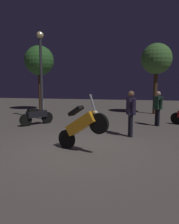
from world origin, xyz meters
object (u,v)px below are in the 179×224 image
at_px(motorcycle_orange_foreground, 82,126).
at_px(person_rider_beside, 131,110).
at_px(streetlamp_near, 41,64).
at_px(motorcycle_black_parked_right, 37,115).
at_px(person_bystander_far, 158,106).

relative_size(motorcycle_orange_foreground, person_rider_beside, 0.98).
height_order(motorcycle_orange_foreground, streetlamp_near, streetlamp_near).
bearing_deg(motorcycle_black_parked_right, streetlamp_near, 52.72).
xyz_separation_m(motorcycle_black_parked_right, streetlamp_near, (-0.46, 1.59, 2.52)).
relative_size(person_rider_beside, person_bystander_far, 1.05).
height_order(motorcycle_orange_foreground, motorcycle_black_parked_right, motorcycle_orange_foreground).
relative_size(motorcycle_black_parked_right, person_rider_beside, 0.84).
bearing_deg(streetlamp_near, motorcycle_black_parked_right, -74.00).
distance_m(motorcycle_black_parked_right, person_bystander_far, 5.57).
bearing_deg(motorcycle_black_parked_right, person_bystander_far, -43.65).
bearing_deg(person_rider_beside, motorcycle_orange_foreground, -142.97).
xyz_separation_m(motorcycle_black_parked_right, person_bystander_far, (5.47, 0.93, 0.49)).
height_order(motorcycle_black_parked_right, person_bystander_far, person_bystander_far).
bearing_deg(person_bystander_far, motorcycle_black_parked_right, 157.77).
relative_size(person_bystander_far, streetlamp_near, 0.34).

